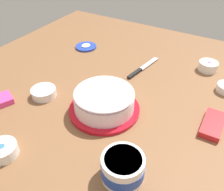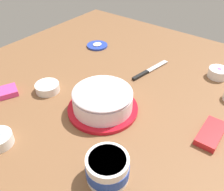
{
  "view_description": "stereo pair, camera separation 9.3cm",
  "coord_description": "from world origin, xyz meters",
  "views": [
    {
      "loc": [
        0.66,
        0.37,
        0.6
      ],
      "look_at": [
        0.03,
        0.0,
        0.04
      ],
      "focal_mm": 38.83,
      "sensor_mm": 36.0,
      "label": 1
    },
    {
      "loc": [
        0.61,
        0.45,
        0.6
      ],
      "look_at": [
        0.03,
        0.0,
        0.04
      ],
      "focal_mm": 38.83,
      "sensor_mm": 36.0,
      "label": 2
    }
  ],
  "objects": [
    {
      "name": "frosted_cake",
      "position": [
        0.09,
        0.0,
        0.05
      ],
      "size": [
        0.26,
        0.26,
        0.1
      ],
      "color": "red",
      "rests_on": "ground_plane"
    },
    {
      "name": "spreading_knife",
      "position": [
        -0.24,
        -0.0,
        0.01
      ],
      "size": [
        0.24,
        0.06,
        0.01
      ],
      "color": "silver",
      "rests_on": "ground_plane"
    },
    {
      "name": "sprinkle_bowl_blue",
      "position": [
        0.42,
        -0.16,
        0.02
      ],
      "size": [
        0.09,
        0.09,
        0.04
      ],
      "color": "white",
      "rests_on": "ground_plane"
    },
    {
      "name": "candy_box_upper",
      "position": [
        -0.03,
        0.37,
        0.01
      ],
      "size": [
        0.14,
        0.07,
        0.02
      ],
      "primitive_type": "cube",
      "rotation": [
        0.0,
        0.0,
        0.02
      ],
      "color": "red",
      "rests_on": "ground_plane"
    },
    {
      "name": "frosting_tub_lid",
      "position": [
        -0.31,
        -0.36,
        0.01
      ],
      "size": [
        0.11,
        0.11,
        0.02
      ],
      "color": "#233DAD",
      "rests_on": "ground_plane"
    },
    {
      "name": "sprinkle_bowl_rainbow",
      "position": [
        -0.41,
        0.26,
        0.02
      ],
      "size": [
        0.09,
        0.09,
        0.04
      ],
      "color": "white",
      "rests_on": "ground_plane"
    },
    {
      "name": "sprinkle_bowl_pink",
      "position": [
        0.13,
        -0.26,
        0.02
      ],
      "size": [
        0.1,
        0.1,
        0.03
      ],
      "color": "white",
      "rests_on": "ground_plane"
    },
    {
      "name": "frosting_tub",
      "position": [
        0.3,
        0.19,
        0.04
      ],
      "size": [
        0.12,
        0.12,
        0.08
      ],
      "color": "white",
      "rests_on": "ground_plane"
    },
    {
      "name": "ground_plane",
      "position": [
        0.0,
        0.0,
        0.0
      ],
      "size": [
        1.54,
        1.54,
        0.0
      ],
      "primitive_type": "plane",
      "color": "brown"
    }
  ]
}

